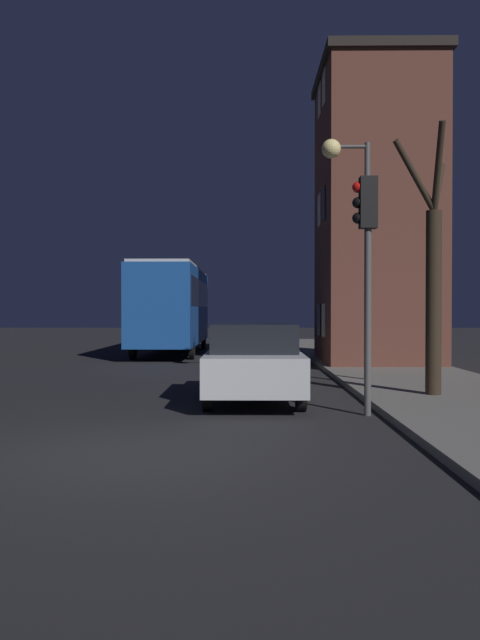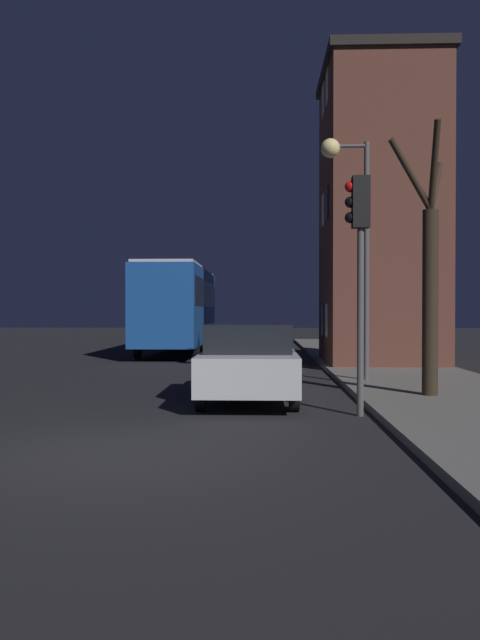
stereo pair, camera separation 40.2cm
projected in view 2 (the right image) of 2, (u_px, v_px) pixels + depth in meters
ground_plane at (117, 453)px, 8.07m from camera, size 120.00×120.00×0.00m
brick_building at (380, 213)px, 21.06m from camera, size 3.90×4.87×9.98m
streetlamp at (349, 204)px, 15.44m from camera, size 1.21×0.48×5.99m
traffic_light at (359, 244)px, 10.86m from camera, size 0.43×0.24×4.19m
bare_tree at (430, 281)px, 12.60m from camera, size 1.42×1.63×5.36m
bus at (178, 303)px, 26.93m from camera, size 2.45×9.82×3.71m
car_near_lane at (249, 360)px, 12.86m from camera, size 1.89×4.61×1.58m
car_mid_lane at (259, 344)px, 20.40m from camera, size 1.80×4.53×1.46m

